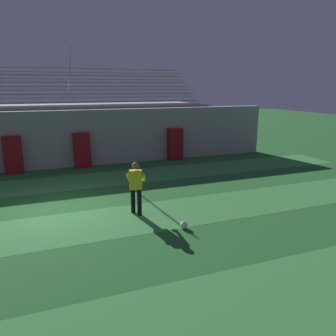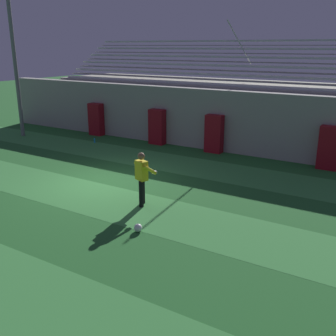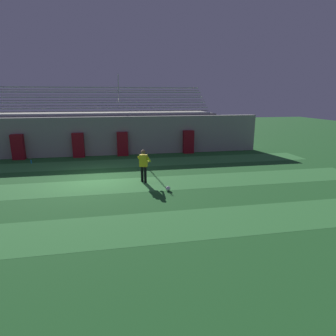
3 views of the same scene
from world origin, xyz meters
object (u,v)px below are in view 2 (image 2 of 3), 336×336
(padding_pillar_far_left, at_px, (96,119))
(water_bottle, at_px, (95,141))
(goalkeeper, at_px, (142,175))
(soccer_ball, at_px, (138,228))
(padding_pillar_gate_left, at_px, (157,127))
(padding_pillar_gate_right, at_px, (214,134))
(floodlight_pole, at_px, (10,21))
(padding_pillar_far_right, at_px, (329,148))

(padding_pillar_far_left, height_order, water_bottle, padding_pillar_far_left)
(goalkeeper, xyz_separation_m, soccer_ball, (0.95, -1.56, -0.84))
(padding_pillar_gate_left, distance_m, soccer_ball, 9.77)
(padding_pillar_gate_right, bearing_deg, floodlight_pole, -167.91)
(floodlight_pole, xyz_separation_m, water_bottle, (4.49, 0.75, -5.75))
(padding_pillar_gate_right, xyz_separation_m, floodlight_pole, (-10.40, -2.23, 5.01))
(padding_pillar_gate_left, relative_size, padding_pillar_gate_right, 1.00)
(padding_pillar_far_right, distance_m, soccer_ball, 9.05)
(padding_pillar_far_left, bearing_deg, water_bottle, -52.23)
(floodlight_pole, distance_m, goalkeeper, 13.11)
(padding_pillar_gate_left, bearing_deg, goalkeeper, -60.30)
(floodlight_pole, height_order, goalkeeper, floodlight_pole)
(padding_pillar_gate_right, relative_size, goalkeeper, 1.03)
(padding_pillar_far_right, relative_size, floodlight_pole, 0.18)
(padding_pillar_far_right, bearing_deg, padding_pillar_gate_left, 180.00)
(padding_pillar_gate_left, relative_size, padding_pillar_far_right, 1.00)
(water_bottle, bearing_deg, padding_pillar_gate_right, 14.01)
(padding_pillar_gate_left, height_order, water_bottle, padding_pillar_gate_left)
(padding_pillar_far_right, relative_size, goalkeeper, 1.03)
(soccer_ball, bearing_deg, padding_pillar_gate_left, 119.99)
(padding_pillar_gate_right, height_order, water_bottle, padding_pillar_gate_right)
(padding_pillar_gate_right, xyz_separation_m, water_bottle, (-5.91, -1.48, -0.74))
(padding_pillar_gate_left, bearing_deg, padding_pillar_far_right, 0.00)
(soccer_ball, bearing_deg, padding_pillar_far_right, 69.39)
(floodlight_pole, xyz_separation_m, soccer_ball, (12.18, -6.21, -5.76))
(padding_pillar_gate_left, height_order, goalkeeper, padding_pillar_gate_left)
(padding_pillar_gate_right, xyz_separation_m, goalkeeper, (0.83, -6.87, 0.09))
(padding_pillar_gate_right, bearing_deg, soccer_ball, -78.11)
(padding_pillar_gate_right, height_order, soccer_ball, padding_pillar_gate_right)
(padding_pillar_far_right, bearing_deg, goalkeeper, -120.96)
(padding_pillar_far_left, bearing_deg, goalkeeper, -41.07)
(padding_pillar_far_right, xyz_separation_m, water_bottle, (-10.86, -1.48, -0.74))
(padding_pillar_far_right, distance_m, floodlight_pole, 16.30)
(padding_pillar_far_right, height_order, goalkeeper, padding_pillar_far_right)
(floodlight_pole, distance_m, soccer_ball, 14.83)
(padding_pillar_gate_left, bearing_deg, padding_pillar_far_left, 180.00)
(soccer_ball, xyz_separation_m, water_bottle, (-7.69, 6.96, 0.01))
(soccer_ball, bearing_deg, floodlight_pole, 153.00)
(goalkeeper, bearing_deg, padding_pillar_gate_left, 119.70)
(padding_pillar_far_right, xyz_separation_m, soccer_ball, (-3.17, -8.44, -0.75))
(padding_pillar_far_left, distance_m, floodlight_pole, 6.42)
(padding_pillar_far_right, bearing_deg, padding_pillar_far_left, 180.00)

